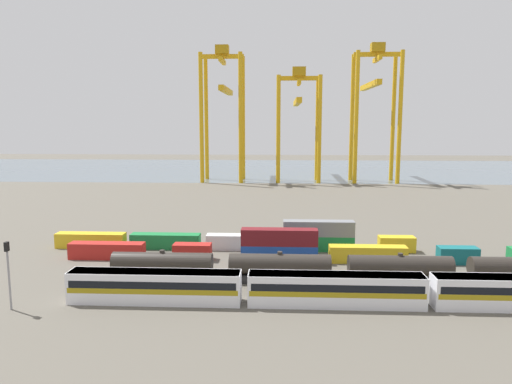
{
  "coord_description": "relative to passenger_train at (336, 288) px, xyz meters",
  "views": [
    {
      "loc": [
        -0.78,
        -79.41,
        21.8
      ],
      "look_at": [
        -6.19,
        30.84,
        5.8
      ],
      "focal_mm": 33.54,
      "sensor_mm": 36.0,
      "label": 1
    }
  ],
  "objects": [
    {
      "name": "shipping_container_2",
      "position": [
        -6.78,
        18.48,
        -0.84
      ],
      "size": [
        12.1,
        2.44,
        2.6
      ],
      "primitive_type": "cube",
      "color": "#1C4299",
      "rests_on": "ground_plane"
    },
    {
      "name": "shipping_container_10",
      "position": [
        -26.67,
        25.13,
        -0.84
      ],
      "size": [
        12.1,
        2.44,
        2.6
      ],
      "primitive_type": "cube",
      "color": "#197538",
      "rests_on": "ground_plane"
    },
    {
      "name": "shipping_container_0",
      "position": [
        -34.67,
        18.48,
        -0.84
      ],
      "size": [
        12.1,
        2.44,
        2.6
      ],
      "primitive_type": "cube",
      "color": "#AD211C",
      "rests_on": "ground_plane"
    },
    {
      "name": "gantry_crane_west",
      "position": [
        -28.05,
        126.29,
        27.53
      ],
      "size": [
        15.83,
        35.61,
        49.88
      ],
      "color": "gold",
      "rests_on": "ground_plane"
    },
    {
      "name": "shipping_container_14",
      "position": [
        13.25,
        25.13,
        -0.84
      ],
      "size": [
        6.04,
        2.44,
        2.6
      ],
      "primitive_type": "cube",
      "color": "gold",
      "rests_on": "ground_plane"
    },
    {
      "name": "shipping_container_1",
      "position": [
        -20.73,
        18.48,
        -0.84
      ],
      "size": [
        6.04,
        2.44,
        2.6
      ],
      "primitive_type": "cube",
      "color": "#AD211C",
      "rests_on": "ground_plane"
    },
    {
      "name": "freight_tank_row",
      "position": [
        1.47,
        8.37,
        -0.13
      ],
      "size": [
        63.04,
        2.82,
        4.28
      ],
      "color": "#232326",
      "rests_on": "ground_plane"
    },
    {
      "name": "passenger_train",
      "position": [
        0.0,
        0.0,
        0.0
      ],
      "size": [
        64.98,
        3.14,
        3.9
      ],
      "color": "silver",
      "rests_on": "ground_plane"
    },
    {
      "name": "harbour_water",
      "position": [
        -6.08,
        171.89,
        -2.14
      ],
      "size": [
        400.0,
        110.0,
        0.01
      ],
      "primitive_type": "cube",
      "color": "slate",
      "rests_on": "ground_plane"
    },
    {
      "name": "shipping_container_3",
      "position": [
        -6.78,
        18.48,
        1.76
      ],
      "size": [
        12.1,
        2.44,
        2.6
      ],
      "primitive_type": "cube",
      "color": "maroon",
      "rests_on": "shipping_container_2"
    },
    {
      "name": "shipping_container_5",
      "position": [
        21.1,
        18.48,
        -0.84
      ],
      "size": [
        6.04,
        2.44,
        2.6
      ],
      "primitive_type": "cube",
      "color": "#146066",
      "rests_on": "ground_plane"
    },
    {
      "name": "shipping_container_4",
      "position": [
        7.16,
        18.48,
        -0.84
      ],
      "size": [
        12.1,
        2.44,
        2.6
      ],
      "primitive_type": "cube",
      "color": "gold",
      "rests_on": "ground_plane"
    },
    {
      "name": "ground_plane",
      "position": [
        -6.08,
        63.97,
        -2.14
      ],
      "size": [
        420.0,
        420.0,
        0.0
      ],
      "primitive_type": "plane",
      "color": "#5B564C"
    },
    {
      "name": "shipping_container_9",
      "position": [
        -39.98,
        25.13,
        -0.84
      ],
      "size": [
        12.1,
        2.44,
        2.6
      ],
      "primitive_type": "cube",
      "color": "gold",
      "rests_on": "ground_plane"
    },
    {
      "name": "signal_mast",
      "position": [
        -38.3,
        -3.22,
        3.13
      ],
      "size": [
        0.36,
        0.6,
        8.19
      ],
      "color": "gray",
      "rests_on": "ground_plane"
    },
    {
      "name": "shipping_container_11",
      "position": [
        -13.37,
        25.13,
        -0.84
      ],
      "size": [
        12.1,
        2.44,
        2.6
      ],
      "primitive_type": "cube",
      "color": "silver",
      "rests_on": "ground_plane"
    },
    {
      "name": "shipping_container_12",
      "position": [
        -0.06,
        25.13,
        -0.84
      ],
      "size": [
        12.1,
        2.44,
        2.6
      ],
      "primitive_type": "cube",
      "color": "#197538",
      "rests_on": "ground_plane"
    },
    {
      "name": "gantry_crane_central",
      "position": [
        0.07,
        127.44,
        23.54
      ],
      "size": [
        16.42,
        39.78,
        41.96
      ],
      "color": "gold",
      "rests_on": "ground_plane"
    },
    {
      "name": "shipping_container_13",
      "position": [
        -0.06,
        25.13,
        1.76
      ],
      "size": [
        12.1,
        2.44,
        2.6
      ],
      "primitive_type": "cube",
      "color": "slate",
      "rests_on": "shipping_container_12"
    },
    {
      "name": "gantry_crane_east",
      "position": [
        28.2,
        126.43,
        28.07
      ],
      "size": [
        17.02,
        35.8,
        50.25
      ],
      "color": "gold",
      "rests_on": "ground_plane"
    }
  ]
}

